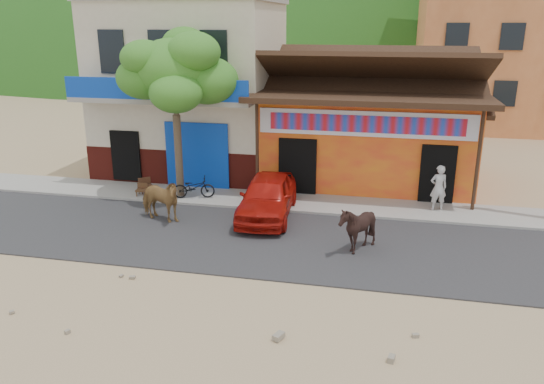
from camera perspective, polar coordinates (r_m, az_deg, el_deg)
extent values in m
plane|color=#9E825B|center=(13.66, -0.50, -9.57)|extent=(120.00, 120.00, 0.00)
cube|color=#28282B|center=(15.86, 1.47, -5.42)|extent=(60.00, 5.00, 0.04)
cube|color=gray|center=(19.07, 3.42, -1.21)|extent=(60.00, 2.00, 0.12)
cube|color=orange|center=(22.29, 10.21, 6.00)|extent=(8.00, 6.00, 3.60)
cube|color=beige|center=(23.46, -8.50, 10.89)|extent=(7.00, 6.00, 7.00)
cube|color=#CC723F|center=(36.38, 23.09, 16.12)|extent=(9.00, 9.00, 12.00)
imported|color=olive|center=(17.60, -12.04, -0.82)|extent=(1.87, 1.25, 1.45)
imported|color=black|center=(15.14, 9.17, -3.84)|extent=(1.53, 1.43, 1.42)
imported|color=#AE140C|center=(17.63, -0.50, -0.46)|extent=(1.87, 4.21, 1.41)
imported|color=black|center=(19.52, -8.42, 0.50)|extent=(1.60, 0.92, 0.80)
imported|color=silver|center=(18.83, 17.47, 0.44)|extent=(0.65, 0.51, 1.58)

